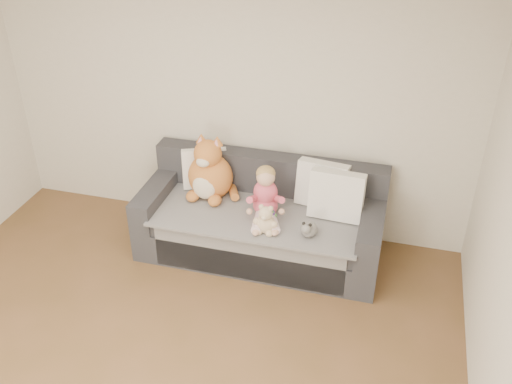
{
  "coord_description": "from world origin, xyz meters",
  "views": [
    {
      "loc": [
        1.51,
        -2.15,
        3.31
      ],
      "look_at": [
        0.41,
        1.87,
        0.75
      ],
      "focal_mm": 40.0,
      "sensor_mm": 36.0,
      "label": 1
    }
  ],
  "objects_px": {
    "sofa": "(261,222)",
    "sippy_cup": "(271,215)",
    "plush_cat": "(210,173)",
    "toddler": "(266,196)",
    "teddy_bear": "(266,222)"
  },
  "relations": [
    {
      "from": "teddy_bear",
      "to": "sippy_cup",
      "type": "distance_m",
      "value": 0.18
    },
    {
      "from": "sippy_cup",
      "to": "teddy_bear",
      "type": "bearing_deg",
      "value": -91.26
    },
    {
      "from": "plush_cat",
      "to": "sofa",
      "type": "bearing_deg",
      "value": -3.6
    },
    {
      "from": "sofa",
      "to": "plush_cat",
      "type": "bearing_deg",
      "value": 171.24
    },
    {
      "from": "plush_cat",
      "to": "toddler",
      "type": "bearing_deg",
      "value": -13.55
    },
    {
      "from": "toddler",
      "to": "teddy_bear",
      "type": "relative_size",
      "value": 1.8
    },
    {
      "from": "plush_cat",
      "to": "teddy_bear",
      "type": "xyz_separation_m",
      "value": [
        0.65,
        -0.44,
        -0.13
      ]
    },
    {
      "from": "sofa",
      "to": "sippy_cup",
      "type": "distance_m",
      "value": 0.33
    },
    {
      "from": "plush_cat",
      "to": "teddy_bear",
      "type": "relative_size",
      "value": 2.37
    },
    {
      "from": "teddy_bear",
      "to": "sippy_cup",
      "type": "xyz_separation_m",
      "value": [
        0.0,
        0.17,
        -0.04
      ]
    },
    {
      "from": "sofa",
      "to": "teddy_bear",
      "type": "xyz_separation_m",
      "value": [
        0.13,
        -0.36,
        0.27
      ]
    },
    {
      "from": "sofa",
      "to": "toddler",
      "type": "relative_size",
      "value": 4.49
    },
    {
      "from": "teddy_bear",
      "to": "sippy_cup",
      "type": "bearing_deg",
      "value": 91.27
    },
    {
      "from": "sippy_cup",
      "to": "plush_cat",
      "type": "bearing_deg",
      "value": 157.53
    },
    {
      "from": "sofa",
      "to": "sippy_cup",
      "type": "xyz_separation_m",
      "value": [
        0.13,
        -0.19,
        0.23
      ]
    }
  ]
}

